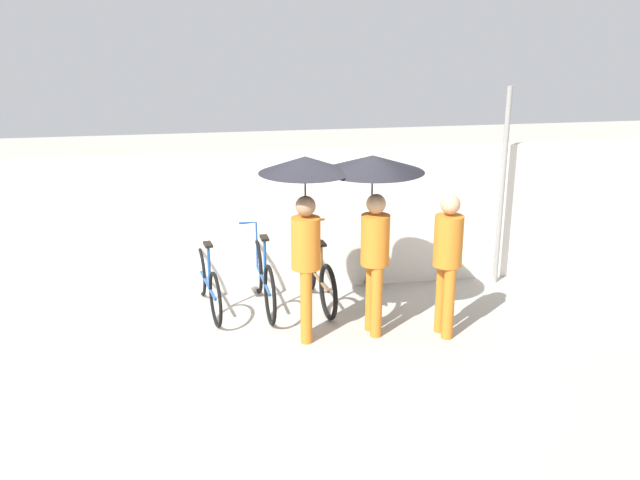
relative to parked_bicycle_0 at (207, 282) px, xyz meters
name	(u,v)px	position (x,y,z in m)	size (l,w,h in m)	color
ground_plane	(307,350)	(1.03, -1.34, -0.36)	(30.00, 30.00, 0.00)	#9E998E
back_wall	(284,222)	(1.03, 0.50, 0.57)	(10.63, 0.12, 1.86)	silver
parked_bicycle_0	(207,282)	(0.00, 0.00, 0.00)	(0.45, 1.68, 1.02)	black
parked_bicycle_1	(263,278)	(0.69, -0.05, 0.02)	(0.44, 1.75, 0.98)	black
parked_bicycle_2	(318,277)	(1.37, -0.05, 0.00)	(0.44, 1.66, 0.98)	black
parked_bicycle_3	(369,271)	(2.06, 0.02, 0.00)	(0.48, 1.73, 1.04)	black
pedestrian_leading	(305,197)	(1.08, -0.97, 1.27)	(1.01, 1.01, 2.07)	#C66B1E
pedestrian_center	(373,190)	(1.84, -0.94, 1.31)	(1.14, 1.14, 2.05)	#C66B1E
pedestrian_trailing	(447,255)	(2.63, -1.22, 0.61)	(0.32, 0.32, 1.66)	#C66B1E
awning_pole	(502,188)	(3.90, 0.26, 0.97)	(0.07, 0.07, 2.65)	gray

